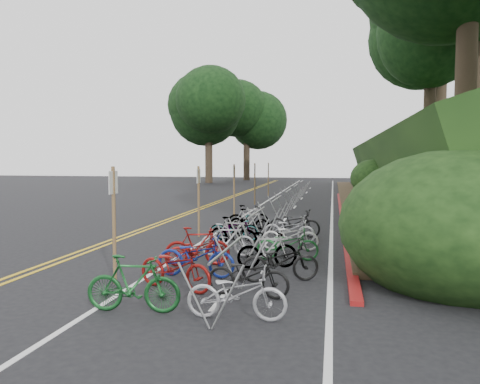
{
  "coord_description": "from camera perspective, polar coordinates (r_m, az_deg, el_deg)",
  "views": [
    {
      "loc": [
        5.23,
        -10.77,
        2.73
      ],
      "look_at": [
        1.22,
        9.33,
        1.3
      ],
      "focal_mm": 35.0,
      "sensor_mm": 36.0,
      "label": 1
    }
  ],
  "objects": [
    {
      "name": "ground",
      "position": [
        12.28,
        -14.42,
        -8.98
      ],
      "size": [
        120.0,
        120.0,
        0.0
      ],
      "primitive_type": "plane",
      "color": "black",
      "rests_on": "ground"
    },
    {
      "name": "road_markings",
      "position": [
        21.54,
        -1.14,
        -3.28
      ],
      "size": [
        7.47,
        80.0,
        0.01
      ],
      "color": "gold",
      "rests_on": "ground"
    },
    {
      "name": "red_curb",
      "position": [
        22.93,
        12.39,
        -2.81
      ],
      "size": [
        0.25,
        28.0,
        0.1
      ],
      "primitive_type": "cube",
      "color": "maroon",
      "rests_on": "ground"
    },
    {
      "name": "embankment",
      "position": [
        30.8,
        25.86,
        3.29
      ],
      "size": [
        14.3,
        48.14,
        9.11
      ],
      "color": "black",
      "rests_on": "ground"
    },
    {
      "name": "bike_rack_front",
      "position": [
        8.72,
        -1.57,
        -8.83
      ],
      "size": [
        1.11,
        2.59,
        1.11
      ],
      "color": "gray",
      "rests_on": "ground"
    },
    {
      "name": "bike_racks_rest",
      "position": [
        23.95,
        5.9,
        -0.52
      ],
      "size": [
        1.14,
        23.0,
        1.17
      ],
      "color": "gray",
      "rests_on": "ground"
    },
    {
      "name": "signpost_near",
      "position": [
        10.61,
        -15.12,
        -2.96
      ],
      "size": [
        0.08,
        0.4,
        2.58
      ],
      "color": "brown",
      "rests_on": "ground"
    },
    {
      "name": "signposts_rest",
      "position": [
        25.23,
        0.69,
        1.04
      ],
      "size": [
        0.08,
        18.4,
        2.5
      ],
      "color": "brown",
      "rests_on": "ground"
    },
    {
      "name": "bike_front",
      "position": [
        12.22,
        -5.34,
        -7.05
      ],
      "size": [
        1.13,
        1.58,
        0.79
      ],
      "primitive_type": "imported",
      "rotation": [
        0.0,
        0.0,
        2.02
      ],
      "color": "maroon",
      "rests_on": "ground"
    },
    {
      "name": "bike_valet",
      "position": [
        12.69,
        0.73,
        -6.27
      ],
      "size": [
        3.29,
        11.77,
        1.04
      ],
      "color": "#144C1E",
      "rests_on": "ground"
    }
  ]
}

